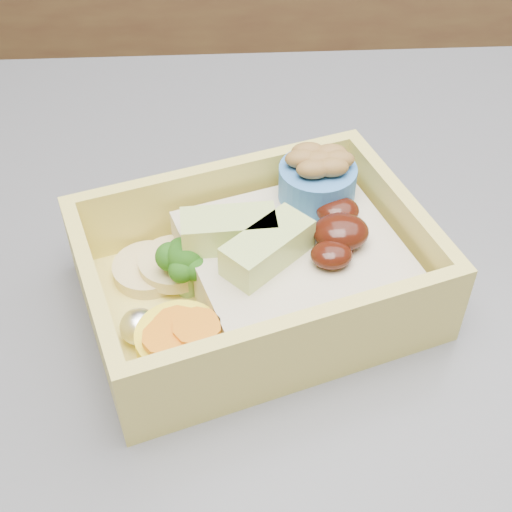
{
  "coord_description": "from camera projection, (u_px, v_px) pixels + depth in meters",
  "views": [
    {
      "loc": [
        0.08,
        -0.28,
        1.24
      ],
      "look_at": [
        0.1,
        0.01,
        0.96
      ],
      "focal_mm": 50.0,
      "sensor_mm": 36.0,
      "label": 1
    }
  ],
  "objects": [
    {
      "name": "bento_box",
      "position": [
        265.0,
        266.0,
        0.42
      ],
      "size": [
        0.23,
        0.19,
        0.07
      ],
      "rotation": [
        0.0,
        0.0,
        0.32
      ],
      "color": "#E5D25E",
      "rests_on": "island"
    }
  ]
}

